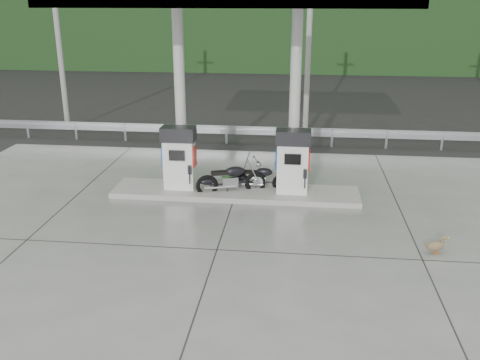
# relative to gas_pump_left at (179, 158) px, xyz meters

# --- Properties ---
(ground) EXTENTS (160.00, 160.00, 0.00)m
(ground) POSITION_rel_gas_pump_left_xyz_m (1.60, -2.50, -1.07)
(ground) COLOR black
(ground) RESTS_ON ground
(forecourt_apron) EXTENTS (18.00, 14.00, 0.02)m
(forecourt_apron) POSITION_rel_gas_pump_left_xyz_m (1.60, -2.50, -1.06)
(forecourt_apron) COLOR slate
(forecourt_apron) RESTS_ON ground
(pump_island) EXTENTS (7.00, 1.40, 0.15)m
(pump_island) POSITION_rel_gas_pump_left_xyz_m (1.60, 0.00, -0.98)
(pump_island) COLOR #99978F
(pump_island) RESTS_ON forecourt_apron
(gas_pump_left) EXTENTS (0.95, 0.55, 1.80)m
(gas_pump_left) POSITION_rel_gas_pump_left_xyz_m (0.00, 0.00, 0.00)
(gas_pump_left) COLOR white
(gas_pump_left) RESTS_ON pump_island
(gas_pump_right) EXTENTS (0.95, 0.55, 1.80)m
(gas_pump_right) POSITION_rel_gas_pump_left_xyz_m (3.20, 0.00, 0.00)
(gas_pump_right) COLOR white
(gas_pump_right) RESTS_ON pump_island
(canopy_column_left) EXTENTS (0.30, 0.30, 5.00)m
(canopy_column_left) POSITION_rel_gas_pump_left_xyz_m (0.00, 0.40, 1.60)
(canopy_column_left) COLOR silver
(canopy_column_left) RESTS_ON pump_island
(canopy_column_right) EXTENTS (0.30, 0.30, 5.00)m
(canopy_column_right) POSITION_rel_gas_pump_left_xyz_m (3.20, 0.40, 1.60)
(canopy_column_right) COLOR silver
(canopy_column_right) RESTS_ON pump_island
(guardrail) EXTENTS (26.00, 0.16, 1.42)m
(guardrail) POSITION_rel_gas_pump_left_xyz_m (1.60, 5.50, -0.36)
(guardrail) COLOR #A6A7AE
(guardrail) RESTS_ON ground
(road) EXTENTS (60.00, 7.00, 0.01)m
(road) POSITION_rel_gas_pump_left_xyz_m (1.60, 9.00, -1.07)
(road) COLOR black
(road) RESTS_ON ground
(utility_pole_a) EXTENTS (0.22, 0.22, 8.00)m
(utility_pole_a) POSITION_rel_gas_pump_left_xyz_m (-6.40, 7.00, 2.93)
(utility_pole_a) COLOR gray
(utility_pole_a) RESTS_ON ground
(utility_pole_b) EXTENTS (0.22, 0.22, 8.00)m
(utility_pole_b) POSITION_rel_gas_pump_left_xyz_m (3.60, 7.00, 2.93)
(utility_pole_b) COLOR gray
(utility_pole_b) RESTS_ON ground
(tree_band) EXTENTS (80.00, 6.00, 6.00)m
(tree_band) POSITION_rel_gas_pump_left_xyz_m (1.60, 27.50, 1.93)
(tree_band) COLOR black
(tree_band) RESTS_ON ground
(forested_hills) EXTENTS (100.00, 40.00, 140.00)m
(forested_hills) POSITION_rel_gas_pump_left_xyz_m (1.60, 57.50, -1.07)
(forested_hills) COLOR black
(forested_hills) RESTS_ON ground
(motorcycle_left) EXTENTS (1.66, 0.58, 0.78)m
(motorcycle_left) POSITION_rel_gas_pump_left_xyz_m (2.30, 0.37, -0.66)
(motorcycle_left) COLOR black
(motorcycle_left) RESTS_ON forecourt_apron
(motorcycle_right) EXTENTS (2.00, 1.14, 0.90)m
(motorcycle_right) POSITION_rel_gas_pump_left_xyz_m (1.49, 0.01, -0.60)
(motorcycle_right) COLOR black
(motorcycle_right) RESTS_ON forecourt_apron
(duck) EXTENTS (0.52, 0.30, 0.36)m
(duck) POSITION_rel_gas_pump_left_xyz_m (6.42, -3.16, -0.87)
(duck) COLOR brown
(duck) RESTS_ON forecourt_apron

